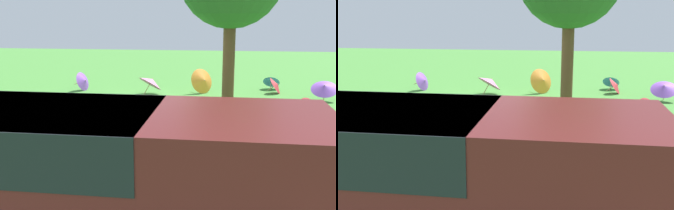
% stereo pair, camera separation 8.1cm
% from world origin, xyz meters
% --- Properties ---
extents(ground, '(40.00, 40.00, 0.00)m').
position_xyz_m(ground, '(0.00, 0.00, 0.00)').
color(ground, '#478C38').
extents(van_dark, '(4.60, 2.12, 1.53)m').
position_xyz_m(van_dark, '(-0.60, 6.46, 0.91)').
color(van_dark, '#591919').
rests_on(van_dark, ground).
extents(park_bench, '(1.65, 0.70, 0.90)m').
position_xyz_m(park_bench, '(-2.59, 3.21, 0.47)').
color(park_bench, brown).
rests_on(park_bench, ground).
extents(parasol_pink_0, '(1.12, 1.13, 0.73)m').
position_xyz_m(parasol_pink_0, '(0.54, -2.43, 0.43)').
color(parasol_pink_0, tan).
rests_on(parasol_pink_0, ground).
extents(parasol_orange_0, '(0.92, 0.89, 0.85)m').
position_xyz_m(parasol_orange_0, '(-1.12, -2.90, 0.43)').
color(parasol_orange_0, tan).
rests_on(parasol_orange_0, ground).
extents(parasol_red_0, '(0.66, 0.62, 0.59)m').
position_xyz_m(parasol_red_0, '(-3.89, 0.42, 0.30)').
color(parasol_red_0, tan).
rests_on(parasol_red_0, ground).
extents(parasol_blue_0, '(0.66, 0.60, 0.53)m').
position_xyz_m(parasol_blue_0, '(-3.44, -4.03, 0.29)').
color(parasol_blue_0, tan).
rests_on(parasol_blue_0, ground).
extents(parasol_orange_2, '(0.98, 1.02, 0.71)m').
position_xyz_m(parasol_orange_2, '(0.83, 2.36, 0.37)').
color(parasol_orange_2, tan).
rests_on(parasol_orange_2, ground).
extents(parasol_pink_1, '(0.78, 0.69, 0.65)m').
position_xyz_m(parasol_pink_1, '(0.14, 1.35, 0.33)').
color(parasol_pink_1, tan).
rests_on(parasol_pink_1, ground).
extents(parasol_purple_1, '(0.94, 0.92, 0.69)m').
position_xyz_m(parasol_purple_1, '(-4.80, -2.13, 0.42)').
color(parasol_purple_1, tan).
rests_on(parasol_purple_1, ground).
extents(parasol_teal_0, '(0.71, 0.67, 0.55)m').
position_xyz_m(parasol_teal_0, '(1.97, 1.43, 0.27)').
color(parasol_teal_0, tan).
rests_on(parasol_teal_0, ground).
extents(parasol_red_1, '(0.57, 0.67, 0.56)m').
position_xyz_m(parasol_red_1, '(-3.53, -3.23, 0.28)').
color(parasol_red_1, tan).
rests_on(parasol_red_1, ground).
extents(parasol_red_2, '(1.03, 0.91, 0.77)m').
position_xyz_m(parasol_red_2, '(-0.73, 3.14, 0.40)').
color(parasol_red_2, tan).
rests_on(parasol_red_2, ground).
extents(parasol_purple_2, '(0.65, 0.72, 0.67)m').
position_xyz_m(parasol_purple_2, '(2.95, -2.84, 0.33)').
color(parasol_purple_2, tan).
rests_on(parasol_purple_2, ground).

